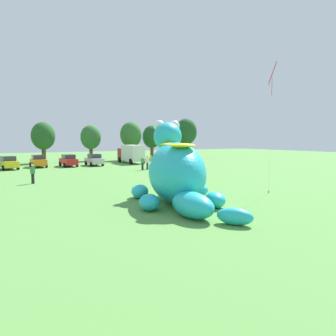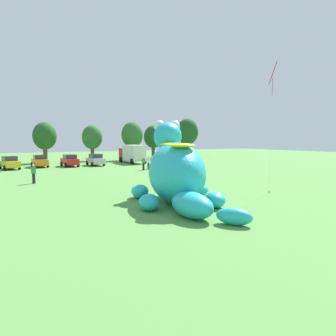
# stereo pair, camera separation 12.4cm
# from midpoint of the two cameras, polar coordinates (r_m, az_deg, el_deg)

# --- Properties ---
(ground_plane) EXTENTS (160.00, 160.00, 0.00)m
(ground_plane) POSITION_cam_midpoint_polar(r_m,az_deg,el_deg) (19.07, 0.56, -6.32)
(ground_plane) COLOR #568E42
(giant_inflatable_creature) EXTENTS (6.43, 10.44, 5.19)m
(giant_inflatable_creature) POSITION_cam_midpoint_polar(r_m,az_deg,el_deg) (18.59, 1.74, -0.71)
(giant_inflatable_creature) COLOR #23B2C6
(giant_inflatable_creature) RESTS_ON ground
(car_yellow) EXTENTS (2.52, 4.35, 1.72)m
(car_yellow) POSITION_cam_midpoint_polar(r_m,az_deg,el_deg) (44.33, -27.42, 0.89)
(car_yellow) COLOR yellow
(car_yellow) RESTS_ON ground
(car_orange) EXTENTS (2.05, 4.16, 1.72)m
(car_orange) POSITION_cam_midpoint_polar(r_m,az_deg,el_deg) (46.06, -22.78, 1.22)
(car_orange) COLOR orange
(car_orange) RESTS_ON ground
(car_red) EXTENTS (2.11, 4.19, 1.72)m
(car_red) POSITION_cam_midpoint_polar(r_m,az_deg,el_deg) (45.68, -17.81, 1.35)
(car_red) COLOR red
(car_red) RESTS_ON ground
(car_silver) EXTENTS (2.07, 4.16, 1.72)m
(car_silver) POSITION_cam_midpoint_polar(r_m,az_deg,el_deg) (46.23, -13.33, 1.51)
(car_silver) COLOR #B7BABF
(car_silver) RESTS_ON ground
(box_truck) EXTENTS (2.46, 6.45, 2.95)m
(box_truck) POSITION_cam_midpoint_polar(r_m,az_deg,el_deg) (49.83, -6.63, 2.74)
(box_truck) COLOR #B2231E
(box_truck) RESTS_ON ground
(tree_centre_left) EXTENTS (3.76, 3.76, 6.67)m
(tree_centre_left) POSITION_cam_midpoint_polar(r_m,az_deg,el_deg) (53.98, -21.98, 5.53)
(tree_centre_left) COLOR brown
(tree_centre_left) RESTS_ON ground
(tree_centre) EXTENTS (3.61, 3.61, 6.41)m
(tree_centre) POSITION_cam_midpoint_polar(r_m,az_deg,el_deg) (56.66, -13.92, 5.56)
(tree_centre) COLOR brown
(tree_centre) RESTS_ON ground
(tree_centre_right) EXTENTS (4.00, 4.00, 7.10)m
(tree_centre_right) POSITION_cam_midpoint_polar(r_m,az_deg,el_deg) (57.63, -6.64, 6.13)
(tree_centre_right) COLOR brown
(tree_centre_right) RESTS_ON ground
(tree_mid_right) EXTENTS (3.72, 3.72, 6.60)m
(tree_mid_right) POSITION_cam_midpoint_polar(r_m,az_deg,el_deg) (60.92, -2.73, 5.80)
(tree_mid_right) COLOR brown
(tree_mid_right) RESTS_ON ground
(tree_right) EXTENTS (4.65, 4.65, 8.26)m
(tree_right) POSITION_cam_midpoint_polar(r_m,az_deg,el_deg) (65.66, 3.67, 6.72)
(tree_right) COLOR brown
(tree_right) RESTS_ON ground
(spectator_near_inflatable) EXTENTS (0.38, 0.26, 1.71)m
(spectator_near_inflatable) POSITION_cam_midpoint_polar(r_m,az_deg,el_deg) (38.46, -4.52, 0.87)
(spectator_near_inflatable) COLOR black
(spectator_near_inflatable) RESTS_ON ground
(spectator_mid_field) EXTENTS (0.38, 0.26, 1.71)m
(spectator_mid_field) POSITION_cam_midpoint_polar(r_m,az_deg,el_deg) (29.16, -23.70, -1.01)
(spectator_mid_field) COLOR black
(spectator_mid_field) RESTS_ON ground
(spectator_by_cars) EXTENTS (0.38, 0.26, 1.71)m
(spectator_by_cars) POSITION_cam_midpoint_polar(r_m,az_deg,el_deg) (39.21, -3.60, 0.97)
(spectator_by_cars) COLOR #2D334C
(spectator_by_cars) RESTS_ON ground
(spectator_far_side) EXTENTS (0.38, 0.26, 1.71)m
(spectator_far_side) POSITION_cam_midpoint_polar(r_m,az_deg,el_deg) (40.88, -2.93, 1.15)
(spectator_far_side) COLOR #726656
(spectator_far_side) RESTS_ON ground
(tethered_flying_kite) EXTENTS (1.13, 1.13, 9.17)m
(tethered_flying_kite) POSITION_cam_midpoint_polar(r_m,az_deg,el_deg) (23.49, 19.12, 15.98)
(tethered_flying_kite) COLOR brown
(tethered_flying_kite) RESTS_ON ground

